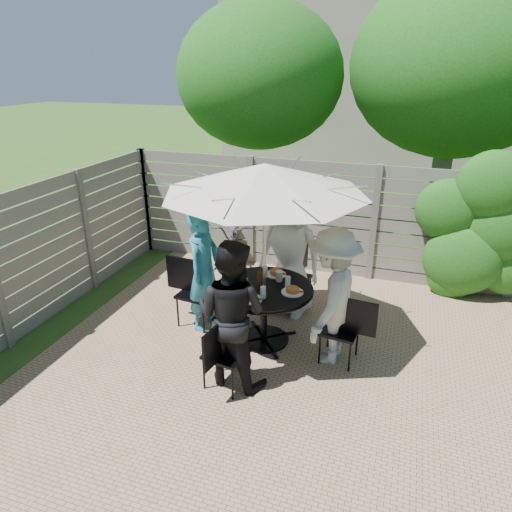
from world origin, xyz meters
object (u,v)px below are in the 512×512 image
(umbrella, at_px, (265,178))
(person_left, at_px, (204,271))
(chair_front, at_px, (226,367))
(coffee_cup, at_px, (279,276))
(person_right, at_px, (332,297))
(plate_front, at_px, (251,298))
(bicycle, at_px, (234,244))
(patio_table, at_px, (264,304))
(person_front, at_px, (231,314))
(glass_back, at_px, (265,271))
(chair_left, at_px, (197,305))
(syrup_jug, at_px, (261,278))
(chair_right, at_px, (340,342))
(glass_left, at_px, (241,281))
(person_back, at_px, (290,253))
(plate_left, at_px, (237,279))
(chair_back, at_px, (292,289))
(glass_right, at_px, (288,282))
(glass_front, at_px, (263,292))
(plate_back, at_px, (276,273))
(plate_right, at_px, (292,291))

(umbrella, height_order, person_left, umbrella)
(chair_front, bearing_deg, coffee_cup, -1.28)
(chair_front, bearing_deg, person_right, -37.17)
(plate_front, bearing_deg, bicycle, 115.59)
(person_left, bearing_deg, patio_table, -90.00)
(person_front, distance_m, glass_back, 1.09)
(chair_left, distance_m, chair_front, 1.36)
(plate_front, bearing_deg, syrup_jug, 91.50)
(syrup_jug, bearing_deg, chair_right, -9.62)
(patio_table, xyz_separation_m, glass_left, (-0.27, -0.07, 0.30))
(glass_back, relative_size, bicycle, 0.08)
(person_left, bearing_deg, person_back, -45.00)
(patio_table, height_order, person_right, person_right)
(plate_left, bearing_deg, person_front, -73.38)
(bicycle, bearing_deg, chair_left, -104.30)
(chair_back, relative_size, coffee_cup, 7.76)
(umbrella, xyz_separation_m, person_back, (0.10, 0.82, -1.19))
(patio_table, xyz_separation_m, person_right, (0.82, -0.10, 0.28))
(umbrella, bearing_deg, bicycle, 120.76)
(patio_table, relative_size, person_right, 0.80)
(umbrella, relative_size, plate_front, 9.84)
(umbrella, height_order, glass_back, umbrella)
(glass_right, bearing_deg, glass_left, -164.82)
(person_front, relative_size, glass_front, 11.75)
(patio_table, relative_size, glass_back, 9.22)
(chair_front, height_order, coffee_cup, coffee_cup)
(patio_table, height_order, person_left, person_left)
(umbrella, xyz_separation_m, glass_front, (0.07, -0.27, -1.24))
(umbrella, distance_m, person_right, 1.51)
(chair_right, relative_size, coffee_cup, 6.98)
(person_front, bearing_deg, glass_front, -100.42)
(person_left, distance_m, glass_front, 0.97)
(patio_table, height_order, plate_front, plate_front)
(chair_back, xyz_separation_m, person_back, (-0.02, -0.13, 0.60))
(plate_back, height_order, glass_front, glass_front)
(person_right, height_order, plate_left, person_right)
(glass_left, bearing_deg, chair_right, -1.92)
(glass_back, distance_m, glass_left, 0.40)
(patio_table, bearing_deg, person_right, -6.82)
(patio_table, bearing_deg, glass_back, 105.18)
(plate_front, xyz_separation_m, bicycle, (-1.05, 2.20, -0.31))
(plate_front, relative_size, glass_right, 1.86)
(umbrella, xyz_separation_m, plate_front, (-0.04, -0.36, -1.28))
(chair_left, xyz_separation_m, plate_left, (0.60, -0.07, 0.51))
(chair_front, bearing_deg, plate_right, -16.93)
(person_front, distance_m, plate_back, 1.19)
(plate_front, relative_size, glass_front, 1.86)
(glass_back, bearing_deg, person_back, 72.76)
(glass_right, bearing_deg, person_front, -112.34)
(person_front, relative_size, glass_right, 11.75)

